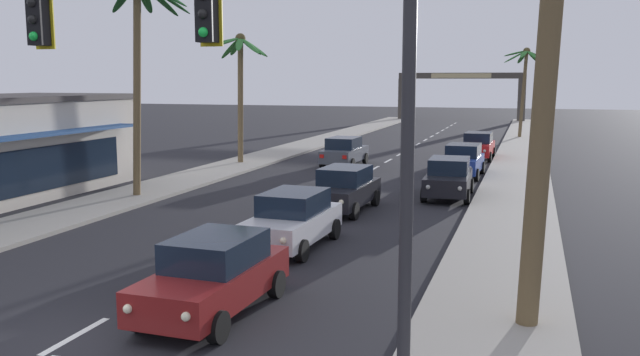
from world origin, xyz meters
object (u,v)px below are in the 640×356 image
at_px(sedan_fifth_in_queue, 344,189).
at_px(sedan_parked_far_kerb, 478,146).
at_px(palm_right_nearest, 551,10).
at_px(palm_right_farthest, 525,69).
at_px(sedan_lead_at_stop_bar, 214,274).
at_px(traffic_signal_mast, 217,61).
at_px(sedan_parked_mid_kerb, 463,160).
at_px(sedan_parked_nearest_kerb, 449,178).
at_px(sedan_third_in_queue, 293,219).
at_px(palm_left_third, 240,66).
at_px(palm_left_second, 137,28).
at_px(town_gateway_arch, 461,89).
at_px(sedan_oncoming_far, 344,151).

xyz_separation_m(sedan_fifth_in_queue, sedan_parked_far_kerb, (3.55, 18.60, 0.00)).
bearing_deg(palm_right_nearest, palm_right_farthest, 91.25).
height_order(sedan_lead_at_stop_bar, sedan_fifth_in_queue, same).
bearing_deg(traffic_signal_mast, sedan_parked_mid_kerb, 85.69).
distance_m(sedan_parked_far_kerb, palm_right_farthest, 17.16).
xyz_separation_m(sedan_parked_nearest_kerb, palm_right_farthest, (2.52, 30.70, 4.97)).
distance_m(sedan_third_in_queue, sedan_parked_nearest_kerb, 10.55).
xyz_separation_m(sedan_lead_at_stop_bar, palm_left_third, (-9.90, 23.22, 4.90)).
distance_m(palm_left_second, town_gateway_arch, 58.49).
bearing_deg(sedan_lead_at_stop_bar, palm_left_third, 113.09).
relative_size(sedan_lead_at_stop_bar, sedan_fifth_in_queue, 1.00).
xyz_separation_m(sedan_parked_mid_kerb, town_gateway_arch, (-5.06, 47.32, 2.98)).
bearing_deg(sedan_parked_far_kerb, palm_right_farthest, 81.52).
bearing_deg(palm_right_farthest, sedan_parked_nearest_kerb, -94.69).
bearing_deg(palm_left_second, sedan_parked_mid_kerb, 41.10).
height_order(sedan_parked_nearest_kerb, palm_left_third, palm_left_third).
xyz_separation_m(palm_left_second, palm_right_nearest, (15.75, -10.57, -0.80)).
height_order(traffic_signal_mast, town_gateway_arch, traffic_signal_mast).
bearing_deg(sedan_lead_at_stop_bar, palm_right_nearest, 8.77).
relative_size(palm_left_second, palm_left_third, 1.22).
distance_m(palm_left_second, palm_right_nearest, 18.98).
xyz_separation_m(sedan_third_in_queue, town_gateway_arch, (-1.68, 63.71, 2.98)).
bearing_deg(town_gateway_arch, traffic_signal_mast, -87.42).
bearing_deg(palm_left_third, sedan_fifth_in_queue, -50.51).
height_order(traffic_signal_mast, palm_right_farthest, palm_right_farthest).
bearing_deg(traffic_signal_mast, palm_left_third, 113.73).
xyz_separation_m(sedan_parked_nearest_kerb, palm_left_third, (-12.98, 7.41, 4.90)).
height_order(sedan_third_in_queue, sedan_parked_mid_kerb, same).
distance_m(traffic_signal_mast, sedan_parked_nearest_kerb, 18.51).
bearing_deg(town_gateway_arch, palm_left_second, -97.02).
bearing_deg(palm_right_nearest, palm_left_third, 126.59).
xyz_separation_m(palm_left_third, town_gateway_arch, (7.88, 46.32, -1.92)).
bearing_deg(sedan_lead_at_stop_bar, sedan_parked_mid_kerb, 82.20).
bearing_deg(sedan_fifth_in_queue, sedan_parked_nearest_kerb, 50.14).
bearing_deg(sedan_parked_mid_kerb, sedan_lead_at_stop_bar, -97.80).
distance_m(sedan_lead_at_stop_bar, sedan_fifth_in_queue, 11.67).
bearing_deg(palm_right_farthest, sedan_third_in_queue, -98.31).
xyz_separation_m(sedan_parked_nearest_kerb, palm_right_nearest, (3.51, -14.79, 5.42)).
xyz_separation_m(traffic_signal_mast, sedan_parked_mid_kerb, (1.83, 24.29, -4.46)).
height_order(traffic_signal_mast, palm_left_second, palm_left_second).
xyz_separation_m(sedan_oncoming_far, palm_left_second, (-5.22, -12.80, 6.22)).
height_order(sedan_parked_far_kerb, palm_left_second, palm_left_second).
height_order(sedan_lead_at_stop_bar, palm_left_third, palm_left_third).
bearing_deg(town_gateway_arch, sedan_parked_nearest_kerb, -84.58).
bearing_deg(sedan_lead_at_stop_bar, sedan_oncoming_far, 99.18).
height_order(sedan_parked_nearest_kerb, palm_right_farthest, palm_right_farthest).
bearing_deg(sedan_oncoming_far, palm_left_third, -168.95).
bearing_deg(sedan_parked_nearest_kerb, palm_right_nearest, -76.66).
bearing_deg(sedan_parked_mid_kerb, palm_left_second, -138.90).
bearing_deg(traffic_signal_mast, palm_left_second, 127.25).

